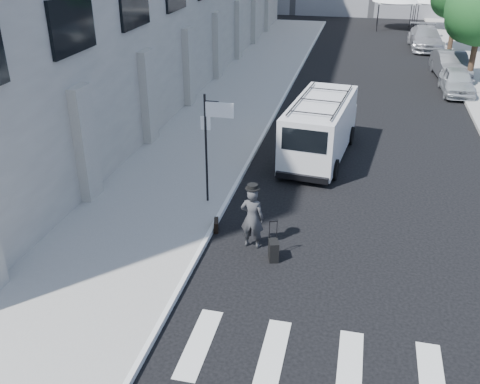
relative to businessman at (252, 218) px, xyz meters
The scene contains 11 objects.
ground 1.57m from the businessman, 57.05° to the right, with size 120.00×120.00×0.00m, color black.
sidewalk_left 15.36m from the businessman, 103.39° to the left, with size 4.50×48.00×0.15m, color gray.
sign_pole 3.22m from the businessman, 128.11° to the left, with size 1.03×0.07×3.50m.
tree_near 20.99m from the businessman, 66.75° to the left, with size 3.80×3.83×6.03m.
businessman is the anchor object (origin of this frame).
briefcase 1.53m from the businessman, 153.21° to the left, with size 0.12×0.44×0.34m, color black.
suitcase 1.07m from the businessman, 37.02° to the right, with size 0.35×0.45×1.10m.
cargo_van 7.14m from the businessman, 80.46° to the left, with size 2.58×6.09×2.24m.
parked_car_a 18.83m from the businessman, 66.66° to the left, with size 1.57×3.89×1.33m, color #B2B7BB.
parked_car_b 21.99m from the businessman, 70.06° to the left, with size 1.59×4.56×1.50m, color #4C4E53.
parked_car_c 29.78m from the businessman, 76.99° to the left, with size 2.16×5.31×1.54m, color #9B9CA2.
Camera 1 is at (1.85, -11.40, 8.07)m, focal length 40.00 mm.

